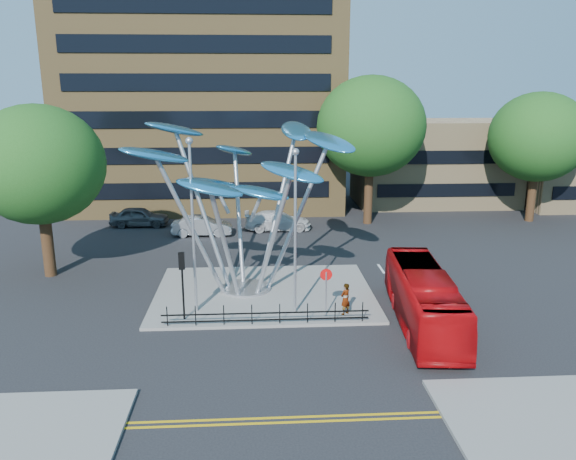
{
  "coord_description": "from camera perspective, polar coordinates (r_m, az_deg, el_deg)",
  "views": [
    {
      "loc": [
        -1.44,
        -23.39,
        11.37
      ],
      "look_at": [
        0.21,
        4.0,
        4.21
      ],
      "focal_mm": 35.0,
      "sensor_mm": 36.0,
      "label": 1
    }
  ],
  "objects": [
    {
      "name": "ground",
      "position": [
        26.04,
        0.07,
        -11.26
      ],
      "size": [
        120.0,
        120.0,
        0.0
      ],
      "primitive_type": "plane",
      "color": "black",
      "rests_on": "ground"
    },
    {
      "name": "double_yellow_far",
      "position": [
        20.57,
        1.21,
        -18.92
      ],
      "size": [
        40.0,
        0.12,
        0.01
      ],
      "primitive_type": "cube",
      "color": "gold",
      "rests_on": "ground"
    },
    {
      "name": "tree_right",
      "position": [
        46.48,
        8.42,
        10.35
      ],
      "size": [
        8.8,
        8.8,
        12.11
      ],
      "color": "black",
      "rests_on": "ground"
    },
    {
      "name": "red_bus",
      "position": [
        27.99,
        13.59,
        -6.72
      ],
      "size": [
        3.21,
        10.07,
        2.76
      ],
      "primitive_type": "imported",
      "rotation": [
        0.0,
        0.0,
        -0.09
      ],
      "color": "#B4080C",
      "rests_on": "ground"
    },
    {
      "name": "parked_car_left",
      "position": [
        47.68,
        -14.86,
        1.32
      ],
      "size": [
        4.77,
        2.04,
        1.61
      ],
      "primitive_type": "imported",
      "rotation": [
        0.0,
        0.0,
        1.54
      ],
      "color": "#464A4F",
      "rests_on": "ground"
    },
    {
      "name": "double_yellow_near",
      "position": [
        20.82,
        1.14,
        -18.46
      ],
      "size": [
        40.0,
        0.12,
        0.01
      ],
      "primitive_type": "cube",
      "color": "gold",
      "rests_on": "ground"
    },
    {
      "name": "street_lamp_left",
      "position": [
        27.72,
        -9.7,
        1.88
      ],
      "size": [
        0.36,
        0.36,
        8.8
      ],
      "color": "#9EA0A5",
      "rests_on": "traffic_island"
    },
    {
      "name": "no_entry_sign_island",
      "position": [
        27.82,
        3.89,
        -5.5
      ],
      "size": [
        0.6,
        0.1,
        2.45
      ],
      "color": "#9EA0A5",
      "rests_on": "traffic_island"
    },
    {
      "name": "pedestrian_railing_front",
      "position": [
        27.32,
        -2.27,
        -8.71
      ],
      "size": [
        10.0,
        0.06,
        1.0
      ],
      "color": "black",
      "rests_on": "traffic_island"
    },
    {
      "name": "traffic_island",
      "position": [
        31.48,
        -2.43,
        -6.42
      ],
      "size": [
        12.0,
        9.0,
        0.15
      ],
      "primitive_type": "cube",
      "color": "slate",
      "rests_on": "ground"
    },
    {
      "name": "parked_car_mid",
      "position": [
        43.77,
        -8.73,
        0.41
      ],
      "size": [
        4.59,
        1.63,
        1.51
      ],
      "primitive_type": "imported",
      "rotation": [
        0.0,
        0.0,
        1.56
      ],
      "color": "#9DA0A4",
      "rests_on": "ground"
    },
    {
      "name": "traffic_light_island",
      "position": [
        27.56,
        -10.71,
        -4.17
      ],
      "size": [
        0.28,
        0.18,
        3.42
      ],
      "color": "black",
      "rests_on": "traffic_island"
    },
    {
      "name": "tree_far",
      "position": [
        51.26,
        24.07,
        8.6
      ],
      "size": [
        8.0,
        8.0,
        10.81
      ],
      "color": "black",
      "rests_on": "ground"
    },
    {
      "name": "low_building_near",
      "position": [
        56.64,
        14.62,
        6.67
      ],
      "size": [
        15.0,
        8.0,
        8.0
      ],
      "primitive_type": "cube",
      "color": "tan",
      "rests_on": "ground"
    },
    {
      "name": "leaf_sculpture",
      "position": [
        30.41,
        -4.62,
        6.07
      ],
      "size": [
        12.72,
        9.54,
        9.51
      ],
      "color": "#9EA0A5",
      "rests_on": "traffic_island"
    },
    {
      "name": "street_lamp_right",
      "position": [
        27.19,
        0.74,
        1.28
      ],
      "size": [
        0.36,
        0.36,
        8.3
      ],
      "color": "#9EA0A5",
      "rests_on": "traffic_island"
    },
    {
      "name": "parked_car_right",
      "position": [
        44.9,
        -1.05,
        0.96
      ],
      "size": [
        5.33,
        2.26,
        1.53
      ],
      "primitive_type": "imported",
      "rotation": [
        0.0,
        0.0,
        1.59
      ],
      "color": "silver",
      "rests_on": "ground"
    },
    {
      "name": "brick_tower",
      "position": [
        55.69,
        -8.57,
        18.2
      ],
      "size": [
        25.0,
        15.0,
        30.0
      ],
      "primitive_type": "cube",
      "color": "olive",
      "rests_on": "ground"
    },
    {
      "name": "pedestrian",
      "position": [
        28.37,
        5.85,
        -6.97
      ],
      "size": [
        0.71,
        0.67,
        1.63
      ],
      "primitive_type": "imported",
      "rotation": [
        0.0,
        0.0,
        3.79
      ],
      "color": "gray",
      "rests_on": "traffic_island"
    },
    {
      "name": "tree_left",
      "position": [
        35.96,
        -24.0,
        6.06
      ],
      "size": [
        7.6,
        7.6,
        10.32
      ],
      "color": "black",
      "rests_on": "ground"
    }
  ]
}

